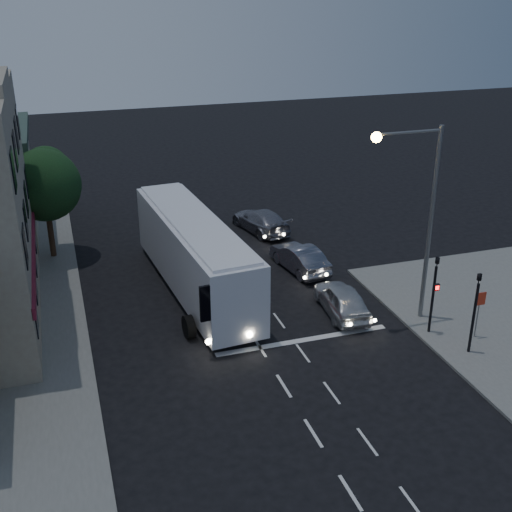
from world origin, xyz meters
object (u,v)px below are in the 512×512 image
object	(u,v)px
street_tree	(44,182)
traffic_signal_side	(476,303)
car_sedan_b	(261,220)
regulatory_sign	(479,307)
tour_bus	(194,253)
car_suv	(342,299)
car_sedan_a	(299,258)
streetlight	(420,204)
traffic_signal_main	(434,286)

from	to	relation	value
street_tree	traffic_signal_side	bearing A→B (deg)	-44.50
car_sedan_b	regulatory_sign	distance (m)	16.34
tour_bus	car_suv	bearing A→B (deg)	-41.18
car_suv	car_sedan_a	distance (m)	5.24
tour_bus	traffic_signal_side	distance (m)	13.56
car_suv	traffic_signal_side	size ratio (longest dim) A/B	1.04
traffic_signal_side	streetlight	xyz separation A→B (m)	(-0.96, 3.40, 3.31)
car_sedan_a	streetlight	xyz separation A→B (m)	(2.77, -6.84, 5.01)
traffic_signal_side	streetlight	distance (m)	4.84
car_sedan_b	traffic_signal_main	world-z (taller)	traffic_signal_main
car_suv	traffic_signal_side	bearing A→B (deg)	130.28
car_suv	regulatory_sign	xyz separation A→B (m)	(4.61, -4.04, 0.87)
tour_bus	streetlight	world-z (taller)	streetlight
car_suv	car_sedan_a	world-z (taller)	car_suv
car_sedan_a	traffic_signal_side	bearing A→B (deg)	101.64
traffic_signal_side	streetlight	size ratio (longest dim) A/B	0.46
traffic_signal_main	streetlight	world-z (taller)	streetlight
streetlight	traffic_signal_side	bearing A→B (deg)	-74.30
traffic_signal_side	regulatory_sign	distance (m)	1.61
traffic_signal_main	regulatory_sign	size ratio (longest dim) A/B	1.86
car_sedan_a	car_sedan_b	xyz separation A→B (m)	(-0.15, 6.30, -0.01)
traffic_signal_main	regulatory_sign	xyz separation A→B (m)	(1.70, -1.01, -0.82)
car_sedan_a	traffic_signal_main	size ratio (longest dim) A/B	1.07
tour_bus	traffic_signal_main	world-z (taller)	traffic_signal_main
tour_bus	street_tree	bearing A→B (deg)	130.30
street_tree	car_sedan_a	bearing A→B (deg)	-25.08
car_sedan_b	regulatory_sign	size ratio (longest dim) A/B	2.21
traffic_signal_side	car_sedan_b	bearing A→B (deg)	103.17
car_sedan_a	regulatory_sign	world-z (taller)	regulatory_sign
tour_bus	streetlight	xyz separation A→B (m)	(8.75, -6.07, 3.61)
traffic_signal_main	car_suv	bearing A→B (deg)	133.93
regulatory_sign	streetlight	size ratio (longest dim) A/B	0.24
regulatory_sign	streetlight	world-z (taller)	streetlight
traffic_signal_main	regulatory_sign	world-z (taller)	traffic_signal_main
tour_bus	traffic_signal_side	world-z (taller)	traffic_signal_side
streetlight	traffic_signal_main	bearing A→B (deg)	-79.80
tour_bus	traffic_signal_side	xyz separation A→B (m)	(9.70, -9.47, 0.30)
car_sedan_b	traffic_signal_main	distance (m)	15.00
car_suv	car_sedan_b	bearing A→B (deg)	-84.29
car_suv	streetlight	size ratio (longest dim) A/B	0.47
car_suv	traffic_signal_main	bearing A→B (deg)	138.37
car_sedan_b	streetlight	distance (m)	14.37
traffic_signal_main	traffic_signal_side	world-z (taller)	same
car_sedan_a	car_sedan_b	distance (m)	6.30
traffic_signal_main	regulatory_sign	distance (m)	2.14
car_suv	car_sedan_a	size ratio (longest dim) A/B	0.97
streetlight	regulatory_sign	bearing A→B (deg)	-51.25
tour_bus	car_sedan_a	world-z (taller)	tour_bus
traffic_signal_main	street_tree	world-z (taller)	street_tree
car_sedan_b	streetlight	size ratio (longest dim) A/B	0.54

